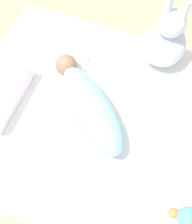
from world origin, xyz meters
TOP-DOWN VIEW (x-y plane):
  - ground_plane at (0.00, 0.00)m, footprint 12.00×12.00m
  - bed_mattress at (0.00, 0.00)m, footprint 1.35×1.10m
  - burp_cloth at (0.28, -0.24)m, footprint 0.21×0.17m
  - swaddled_baby at (0.06, -0.01)m, footprint 0.51×0.48m
  - bunny_plush at (-0.18, -0.44)m, footprint 0.22×0.22m
  - turtle_plush at (-0.49, 0.31)m, footprint 0.15×0.10m

SIDE VIEW (x-z plane):
  - ground_plane at x=0.00m, z-range 0.00..0.00m
  - bed_mattress at x=0.00m, z-range 0.00..0.19m
  - burp_cloth at x=0.28m, z-range 0.19..0.21m
  - turtle_plush at x=-0.49m, z-range 0.19..0.26m
  - swaddled_baby at x=0.06m, z-range 0.19..0.34m
  - bunny_plush at x=-0.18m, z-range 0.13..0.53m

